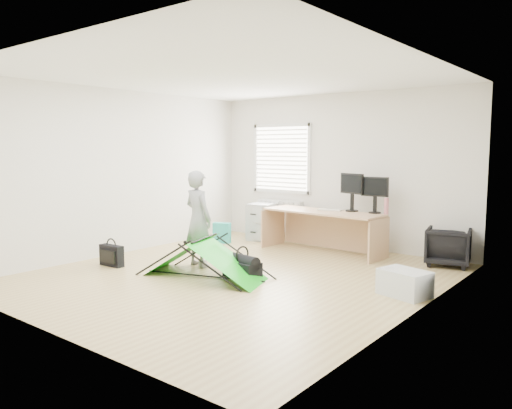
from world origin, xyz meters
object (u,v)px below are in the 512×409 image
Objects in this scene: filing_cabinet at (263,221)px; thermos at (386,206)px; monitor_right at (375,200)px; laptop_bag at (112,256)px; person at (198,219)px; kite at (205,258)px; desk at (322,232)px; duffel_bag at (242,269)px; office_chair at (448,247)px; monitor_left at (352,197)px; storage_crate at (405,283)px.

thermos reaches higher than filing_cabinet.
monitor_right reaches higher than laptop_bag.
person is 0.82× the size of kite.
duffel_bag is at bearing -86.46° from desk.
duffel_bag is (-1.96, -2.44, -0.17)m from office_chair.
thermos is 3.08m from kite.
desk is 0.76m from monitor_left.
person reaches higher than office_chair.
office_chair is at bearing 92.62° from storage_crate.
filing_cabinet is 2.01m from monitor_left.
person is at bearing -86.68° from filing_cabinet.
thermos is 0.61× the size of laptop_bag.
desk is 4.59× the size of monitor_right.
monitor_left is at bearing -178.41° from thermos.
desk is 2.57m from storage_crate.
person is (-1.76, -2.25, -0.21)m from monitor_right.
monitor_right is at bearing 78.28° from duffel_bag.
monitor_left is 2.63m from person.
office_chair is (3.48, -0.01, -0.06)m from filing_cabinet.
monitor_right is (2.33, -0.09, 0.57)m from filing_cabinet.
thermos is (1.00, 0.29, 0.48)m from desk.
monitor_right is at bearing -119.25° from person.
office_chair is at bearing -10.66° from filing_cabinet.
filing_cabinet is 2.40m from monitor_right.
office_chair is (0.97, 0.06, -0.55)m from thermos.
desk reaches higher than storage_crate.
kite is 2.61m from storage_crate.
monitor_left is 1.08× the size of monitor_right.
duffel_bag is (1.52, -2.46, -0.24)m from filing_cabinet.
storage_crate is (1.24, -1.82, -0.76)m from monitor_right.
kite is 1.60m from laptop_bag.
person is 3.39× the size of laptop_bag.
monitor_left is (1.92, -0.09, 0.59)m from filing_cabinet.
monitor_left is 3.94m from laptop_bag.
monitor_left reaches higher than thermos.
thermos is at bearing -12.17° from filing_cabinet.
duffel_bag is (0.42, 0.29, -0.16)m from kite.
desk is 3.28× the size of office_chair.
filing_cabinet reaches higher than storage_crate.
storage_crate is 2.12m from duffel_bag.
laptop_bag is at bearing -110.66° from monitor_left.
duffel_bag is at bearing -178.59° from person.
person reaches higher than monitor_left.
kite is at bearing -78.64° from filing_cabinet.
duffel_bag is at bearing -112.71° from thermos.
monitor_right is 2.63m from duffel_bag.
thermos reaches higher than kite.
thermos is at bearing -8.83° from office_chair.
laptop_bag is (-2.77, -3.05, -0.76)m from monitor_right.
monitor_right is 4.19m from laptop_bag.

